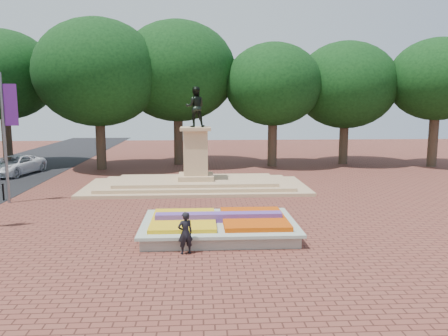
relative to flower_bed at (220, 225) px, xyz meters
name	(u,v)px	position (x,y,z in m)	size (l,w,h in m)	color
ground	(195,222)	(-1.03, 2.00, -0.38)	(90.00, 90.00, 0.00)	brown
flower_bed	(220,225)	(0.00, 0.00, 0.00)	(6.30, 4.30, 0.91)	gray
monument	(196,175)	(-1.03, 10.00, 0.50)	(14.00, 6.00, 6.40)	tan
tree_row_back	(224,88)	(1.31, 20.00, 6.29)	(44.80, 8.80, 10.43)	#37291E
van	(15,165)	(-14.77, 16.12, 0.35)	(2.42, 5.24, 1.46)	white
pedestrian	(185,233)	(-1.34, -2.27, 0.40)	(0.56, 0.37, 1.55)	black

